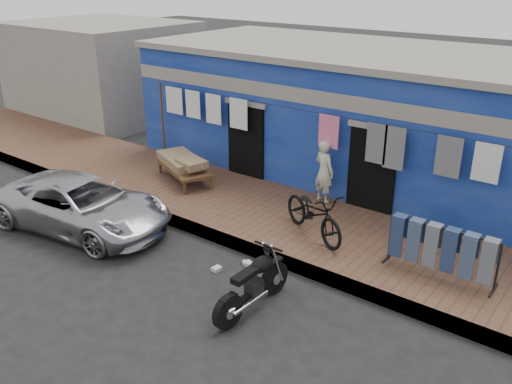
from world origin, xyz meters
name	(u,v)px	position (x,y,z in m)	size (l,w,h in m)	color
ground	(189,285)	(0.00, 0.00, 0.00)	(80.00, 80.00, 0.00)	black
sidewalk	(284,221)	(0.00, 3.00, 0.12)	(28.00, 3.00, 0.25)	brown
curb	(242,246)	(0.00, 1.55, 0.12)	(28.00, 0.10, 0.25)	gray
building	(371,115)	(0.00, 6.99, 1.69)	(12.20, 5.20, 3.36)	navy
neighbor_left	(104,69)	(-11.00, 7.00, 1.70)	(6.00, 5.00, 3.40)	#9E9384
clothesline	(304,132)	(-0.33, 4.25, 1.81)	(10.06, 0.06, 2.10)	brown
car	(81,204)	(-3.40, 0.28, 0.58)	(1.88, 4.14, 1.17)	#B3B3B8
seated_person	(324,172)	(0.27, 4.20, 0.99)	(0.53, 0.35, 1.47)	beige
bicycle	(314,208)	(1.00, 2.60, 0.86)	(0.67, 1.89, 1.22)	black
motorcycle	(252,283)	(1.36, 0.12, 0.51)	(0.56, 1.57, 1.02)	black
charpoy	(184,169)	(-3.20, 3.21, 0.57)	(2.10, 1.58, 0.64)	brown
jeans_rack	(441,250)	(3.54, 2.68, 0.73)	(2.00, 0.43, 0.96)	black
litter_a	(250,264)	(0.46, 1.20, 0.04)	(0.16, 0.12, 0.07)	silver
litter_b	(247,263)	(0.38, 1.20, 0.04)	(0.15, 0.12, 0.08)	silver
litter_c	(217,269)	(0.06, 0.69, 0.03)	(0.17, 0.14, 0.07)	silver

